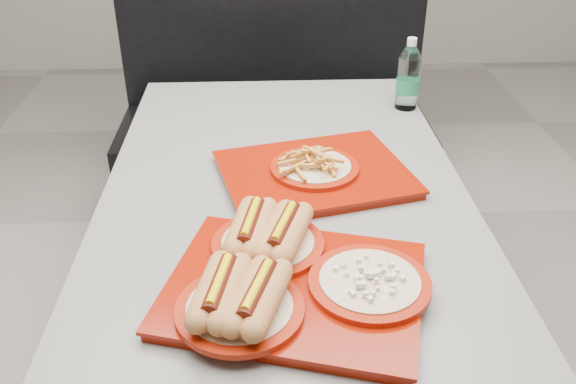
{
  "coord_description": "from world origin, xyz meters",
  "views": [
    {
      "loc": [
        -0.05,
        -1.35,
        1.52
      ],
      "look_at": [
        0.0,
        -0.2,
        0.83
      ],
      "focal_mm": 38.0,
      "sensor_mm": 36.0,
      "label": 1
    }
  ],
  "objects_px": {
    "tray_near": "(284,276)",
    "tray_far": "(315,170)",
    "booth_bench": "(274,124)",
    "water_bottle": "(408,78)",
    "diner_table": "(285,232)"
  },
  "relations": [
    {
      "from": "tray_near",
      "to": "tray_far",
      "type": "relative_size",
      "value": 1.05
    },
    {
      "from": "booth_bench",
      "to": "water_bottle",
      "type": "height_order",
      "value": "booth_bench"
    },
    {
      "from": "diner_table",
      "to": "tray_far",
      "type": "height_order",
      "value": "tray_far"
    },
    {
      "from": "water_bottle",
      "to": "tray_far",
      "type": "bearing_deg",
      "value": -126.33
    },
    {
      "from": "tray_far",
      "to": "tray_near",
      "type": "bearing_deg",
      "value": -102.21
    },
    {
      "from": "tray_near",
      "to": "water_bottle",
      "type": "bearing_deg",
      "value": 64.39
    },
    {
      "from": "diner_table",
      "to": "water_bottle",
      "type": "distance_m",
      "value": 0.66
    },
    {
      "from": "booth_bench",
      "to": "tray_far",
      "type": "xyz_separation_m",
      "value": [
        0.08,
        -1.1,
        0.37
      ]
    },
    {
      "from": "diner_table",
      "to": "tray_near",
      "type": "height_order",
      "value": "tray_near"
    },
    {
      "from": "booth_bench",
      "to": "tray_far",
      "type": "relative_size",
      "value": 2.53
    },
    {
      "from": "diner_table",
      "to": "water_bottle",
      "type": "relative_size",
      "value": 6.28
    },
    {
      "from": "tray_far",
      "to": "water_bottle",
      "type": "distance_m",
      "value": 0.56
    },
    {
      "from": "diner_table",
      "to": "booth_bench",
      "type": "relative_size",
      "value": 1.05
    },
    {
      "from": "water_bottle",
      "to": "diner_table",
      "type": "bearing_deg",
      "value": -132.56
    },
    {
      "from": "diner_table",
      "to": "tray_near",
      "type": "bearing_deg",
      "value": -92.31
    }
  ]
}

